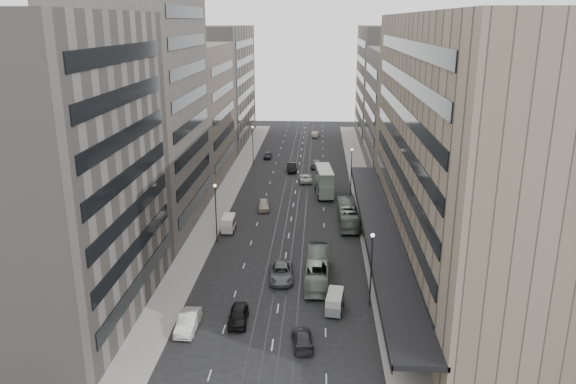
% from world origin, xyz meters
% --- Properties ---
extents(ground, '(220.00, 220.00, 0.00)m').
position_xyz_m(ground, '(0.00, 0.00, 0.00)').
color(ground, black).
rests_on(ground, ground).
extents(sidewalk_right, '(4.00, 125.00, 0.15)m').
position_xyz_m(sidewalk_right, '(12.00, 37.50, 0.07)').
color(sidewalk_right, gray).
rests_on(sidewalk_right, ground).
extents(sidewalk_left, '(4.00, 125.00, 0.15)m').
position_xyz_m(sidewalk_left, '(-12.00, 37.50, 0.07)').
color(sidewalk_left, gray).
rests_on(sidewalk_left, ground).
extents(department_store, '(19.20, 60.00, 30.00)m').
position_xyz_m(department_store, '(21.45, 8.00, 14.95)').
color(department_store, '#776957').
rests_on(department_store, ground).
extents(building_right_mid, '(15.00, 28.00, 24.00)m').
position_xyz_m(building_right_mid, '(21.50, 52.00, 12.00)').
color(building_right_mid, '#46433D').
rests_on(building_right_mid, ground).
extents(building_right_far, '(15.00, 32.00, 28.00)m').
position_xyz_m(building_right_far, '(21.50, 82.00, 14.00)').
color(building_right_far, slate).
rests_on(building_right_far, ground).
extents(building_left_a, '(15.00, 28.00, 30.00)m').
position_xyz_m(building_left_a, '(-21.50, -8.00, 15.00)').
color(building_left_a, slate).
rests_on(building_left_a, ground).
extents(building_left_b, '(15.00, 26.00, 34.00)m').
position_xyz_m(building_left_b, '(-21.50, 19.00, 17.00)').
color(building_left_b, '#46433D').
rests_on(building_left_b, ground).
extents(building_left_c, '(15.00, 28.00, 25.00)m').
position_xyz_m(building_left_c, '(-21.50, 46.00, 12.50)').
color(building_left_c, '#6A6153').
rests_on(building_left_c, ground).
extents(building_left_d, '(15.00, 38.00, 28.00)m').
position_xyz_m(building_left_d, '(-21.50, 79.00, 14.00)').
color(building_left_d, slate).
rests_on(building_left_d, ground).
extents(lamp_right_near, '(0.44, 0.44, 8.32)m').
position_xyz_m(lamp_right_near, '(9.70, -5.00, 5.20)').
color(lamp_right_near, '#262628').
rests_on(lamp_right_near, ground).
extents(lamp_right_far, '(0.44, 0.44, 8.32)m').
position_xyz_m(lamp_right_far, '(9.70, 35.00, 5.20)').
color(lamp_right_far, '#262628').
rests_on(lamp_right_far, ground).
extents(lamp_left_near, '(0.44, 0.44, 8.32)m').
position_xyz_m(lamp_left_near, '(-9.70, 12.00, 5.20)').
color(lamp_left_near, '#262628').
rests_on(lamp_left_near, ground).
extents(lamp_left_far, '(0.44, 0.44, 8.32)m').
position_xyz_m(lamp_left_far, '(-9.70, 55.00, 5.20)').
color(lamp_left_far, '#262628').
rests_on(lamp_left_far, ground).
extents(bus_near, '(2.78, 10.96, 3.04)m').
position_xyz_m(bus_near, '(4.12, 0.82, 1.52)').
color(bus_near, gray).
rests_on(bus_near, ground).
extents(bus_far, '(2.89, 11.35, 3.15)m').
position_xyz_m(bus_far, '(8.50, 20.37, 1.57)').
color(bus_far, gray).
rests_on(bus_far, ground).
extents(double_decker, '(3.42, 9.03, 4.83)m').
position_xyz_m(double_decker, '(5.06, 34.61, 2.61)').
color(double_decker, slate).
rests_on(double_decker, ground).
extents(vw_microbus, '(2.14, 3.99, 2.06)m').
position_xyz_m(vw_microbus, '(5.96, -6.25, 1.14)').
color(vw_microbus, slate).
rests_on(vw_microbus, ground).
extents(panel_van, '(1.86, 3.70, 2.32)m').
position_xyz_m(panel_van, '(-8.75, 16.16, 1.28)').
color(panel_van, beige).
rests_on(panel_van, ground).
extents(sedan_0, '(2.05, 4.71, 1.58)m').
position_xyz_m(sedan_0, '(-3.76, -9.12, 0.79)').
color(sedan_0, black).
rests_on(sedan_0, ground).
extents(sedan_1, '(1.80, 5.06, 1.66)m').
position_xyz_m(sedan_1, '(-8.48, -10.72, 0.83)').
color(sedan_1, silver).
rests_on(sedan_1, ground).
extents(sedan_2, '(3.09, 6.03, 1.63)m').
position_xyz_m(sedan_2, '(-0.12, 0.97, 0.82)').
color(sedan_2, '#595A5C').
rests_on(sedan_2, ground).
extents(sedan_3, '(2.39, 4.80, 1.34)m').
position_xyz_m(sedan_3, '(2.81, -12.84, 0.67)').
color(sedan_3, '#29282B').
rests_on(sedan_3, ground).
extents(sedan_4, '(2.40, 4.88, 1.60)m').
position_xyz_m(sedan_4, '(-4.67, 26.26, 0.80)').
color(sedan_4, '#B3A894').
rests_on(sedan_4, ground).
extents(sedan_5, '(2.29, 5.31, 1.70)m').
position_xyz_m(sedan_5, '(-1.36, 50.44, 0.85)').
color(sedan_5, black).
rests_on(sedan_5, ground).
extents(sedan_6, '(2.74, 5.31, 1.43)m').
position_xyz_m(sedan_6, '(1.63, 42.93, 0.72)').
color(sedan_6, silver).
rests_on(sedan_6, ground).
extents(sedan_7, '(2.47, 5.51, 1.57)m').
position_xyz_m(sedan_7, '(3.58, 54.06, 0.78)').
color(sedan_7, slate).
rests_on(sedan_7, ground).
extents(sedan_8, '(1.71, 4.22, 1.43)m').
position_xyz_m(sedan_8, '(-7.16, 61.31, 0.72)').
color(sedan_8, '#27272A').
rests_on(sedan_8, ground).
extents(sedan_9, '(2.10, 4.76, 1.52)m').
position_xyz_m(sedan_9, '(3.10, 85.90, 0.76)').
color(sedan_9, '#C0B69F').
rests_on(sedan_9, ground).
extents(pedestrian, '(0.83, 0.76, 1.90)m').
position_xyz_m(pedestrian, '(12.33, -12.35, 1.10)').
color(pedestrian, black).
rests_on(pedestrian, sidewalk_right).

